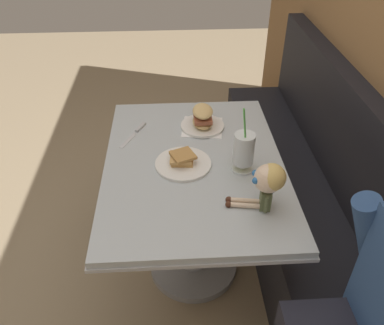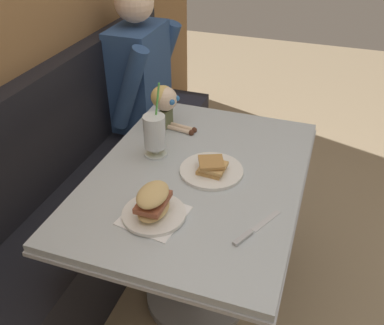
{
  "view_description": "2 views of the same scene",
  "coord_description": "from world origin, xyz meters",
  "views": [
    {
      "loc": [
        1.42,
        0.09,
        1.81
      ],
      "look_at": [
        0.05,
        0.17,
        0.77
      ],
      "focal_mm": 36.92,
      "sensor_mm": 36.0,
      "label": 1
    },
    {
      "loc": [
        -1.29,
        -0.24,
        1.71
      ],
      "look_at": [
        -0.03,
        0.19,
        0.81
      ],
      "focal_mm": 39.97,
      "sensor_mm": 36.0,
      "label": 2
    }
  ],
  "objects": [
    {
      "name": "toast_plate",
      "position": [
        0.02,
        0.13,
        0.76
      ],
      "size": [
        0.25,
        0.25,
        0.06
      ],
      "color": "white",
      "rests_on": "diner_table"
    },
    {
      "name": "seated_doll",
      "position": [
        0.31,
        0.44,
        0.87
      ],
      "size": [
        0.13,
        0.23,
        0.2
      ],
      "color": "#5B6642",
      "rests_on": "diner_table"
    },
    {
      "name": "milkshake_glass",
      "position": [
        0.07,
        0.39,
        0.84
      ],
      "size": [
        0.1,
        0.1,
        0.32
      ],
      "color": "silver",
      "rests_on": "diner_table"
    },
    {
      "name": "diner_table",
      "position": [
        0.0,
        0.18,
        0.54
      ],
      "size": [
        1.11,
        0.81,
        0.74
      ],
      "color": "#B2BCC1",
      "rests_on": "ground"
    },
    {
      "name": "ground_plane",
      "position": [
        0.0,
        0.0,
        0.0
      ],
      "size": [
        8.0,
        8.0,
        0.0
      ],
      "primitive_type": "plane",
      "color": "#998466"
    },
    {
      "name": "sandwich_plate",
      "position": [
        -0.29,
        0.24,
        0.79
      ],
      "size": [
        0.23,
        0.23,
        0.12
      ],
      "color": "white",
      "rests_on": "diner_table"
    },
    {
      "name": "diner_patron",
      "position": [
        0.8,
        0.76,
        0.74
      ],
      "size": [
        0.55,
        0.48,
        0.81
      ],
      "color": "#2D4C7F",
      "rests_on": "booth_bench"
    },
    {
      "name": "booth_bench",
      "position": [
        0.0,
        0.81,
        0.33
      ],
      "size": [
        2.6,
        0.48,
        1.0
      ],
      "color": "black",
      "rests_on": "ground"
    },
    {
      "name": "butter_knife",
      "position": [
        -0.27,
        -0.09,
        0.74
      ],
      "size": [
        0.22,
        0.12,
        0.01
      ],
      "color": "silver",
      "rests_on": "diner_table"
    }
  ]
}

